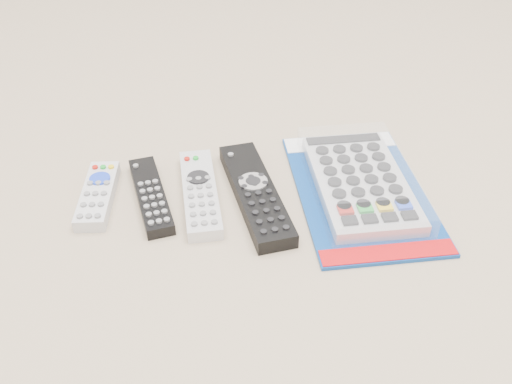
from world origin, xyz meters
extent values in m
plane|color=tan|center=(0.00, 0.00, 0.00)|extent=(5.00, 5.00, 0.00)
cube|color=#BABABD|center=(-0.21, 0.02, 0.01)|extent=(0.07, 0.15, 0.02)
cylinder|color=blue|center=(-0.21, 0.05, 0.02)|extent=(0.04, 0.04, 0.00)
cube|color=black|center=(-0.13, 0.01, 0.01)|extent=(0.06, 0.18, 0.02)
cube|color=silver|center=(-0.06, 0.00, 0.01)|extent=(0.06, 0.20, 0.02)
cylinder|color=black|center=(-0.06, 0.02, 0.02)|extent=(0.03, 0.03, 0.00)
cube|color=black|center=(0.02, -0.02, 0.01)|extent=(0.07, 0.24, 0.02)
cylinder|color=silver|center=(0.02, -0.01, 0.02)|extent=(0.05, 0.05, 0.00)
cube|color=navy|center=(0.18, -0.04, 0.00)|extent=(0.21, 0.32, 0.01)
cube|color=white|center=(0.19, 0.09, 0.01)|extent=(0.19, 0.06, 0.00)
cube|color=red|center=(0.17, -0.18, 0.01)|extent=(0.18, 0.04, 0.00)
cube|color=silver|center=(0.18, -0.03, 0.01)|extent=(0.15, 0.25, 0.02)
cube|color=white|center=(0.18, -0.03, 0.02)|extent=(0.16, 0.26, 0.04)
camera|label=1|loc=(-0.12, -0.67, 0.53)|focal=40.00mm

